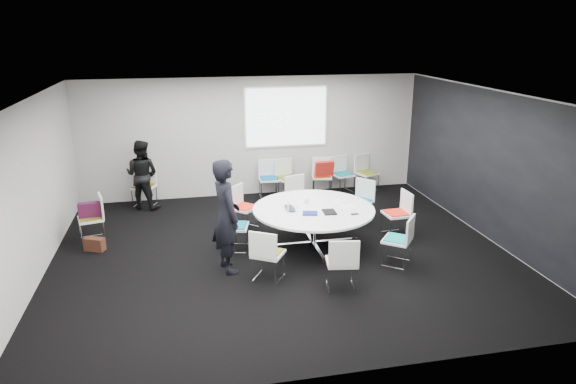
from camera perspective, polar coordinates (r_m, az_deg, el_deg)
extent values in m
cube|color=black|center=(9.34, -0.70, -6.79)|extent=(8.00, 7.00, 0.04)
cube|color=white|center=(8.55, -0.77, 10.78)|extent=(8.00, 7.00, 0.04)
cube|color=#A8A39E|center=(12.21, -3.95, 6.14)|extent=(8.00, 0.04, 2.80)
cube|color=#A8A39E|center=(5.65, 6.26, -8.26)|extent=(8.00, 0.04, 2.80)
cube|color=#A8A39E|center=(9.01, -26.70, -0.04)|extent=(0.04, 7.00, 2.80)
cube|color=#A8A39E|center=(10.36, 21.66, 2.77)|extent=(0.04, 7.00, 2.80)
cube|color=black|center=(10.35, 21.52, 2.77)|extent=(0.01, 6.94, 2.74)
cube|color=silver|center=(9.61, 2.80, -5.67)|extent=(0.90, 0.90, 0.08)
cylinder|color=silver|center=(9.49, 2.83, -3.87)|extent=(0.10, 0.10, 0.65)
cylinder|color=white|center=(9.36, 2.86, -1.91)|extent=(2.22, 2.22, 0.04)
cube|color=white|center=(12.20, -0.20, 8.33)|extent=(1.90, 0.03, 1.35)
cube|color=silver|center=(10.18, 11.83, -3.64)|extent=(0.44, 0.44, 0.42)
cube|color=white|center=(10.09, 11.91, -2.42)|extent=(0.47, 0.49, 0.04)
cube|color=red|center=(10.08, 11.92, -2.26)|extent=(0.40, 0.42, 0.03)
cube|color=white|center=(10.11, 13.05, -1.08)|extent=(0.06, 0.46, 0.42)
cube|color=silver|center=(10.74, 7.91, -2.25)|extent=(0.59, 0.59, 0.42)
cube|color=white|center=(10.67, 7.96, -1.09)|extent=(0.63, 0.63, 0.04)
cube|color=#096880|center=(10.66, 7.97, -0.94)|extent=(0.55, 0.55, 0.03)
cube|color=white|center=(10.77, 8.60, 0.35)|extent=(0.32, 0.38, 0.42)
cube|color=silver|center=(10.89, 1.27, -1.79)|extent=(0.52, 0.52, 0.42)
cube|color=white|center=(10.82, 1.28, -0.64)|extent=(0.57, 0.56, 0.04)
cube|color=#5E6F18|center=(10.81, 1.28, -0.49)|extent=(0.49, 0.48, 0.03)
cube|color=white|center=(10.92, 0.73, 0.81)|extent=(0.45, 0.17, 0.42)
cube|color=silver|center=(10.32, -4.81, -3.00)|extent=(0.59, 0.59, 0.42)
cube|color=white|center=(10.24, -4.85, -1.80)|extent=(0.64, 0.64, 0.04)
cube|color=red|center=(10.23, -4.85, -1.64)|extent=(0.55, 0.55, 0.03)
cube|color=white|center=(10.28, -5.83, -0.38)|extent=(0.34, 0.36, 0.42)
cube|color=silver|center=(9.41, -5.80, -5.16)|extent=(0.51, 0.51, 0.42)
cube|color=white|center=(9.32, -5.84, -3.86)|extent=(0.54, 0.55, 0.04)
cube|color=#086681|center=(9.31, -5.85, -3.69)|extent=(0.47, 0.48, 0.03)
cube|color=white|center=(9.27, -7.17, -2.51)|extent=(0.15, 0.45, 0.42)
cube|color=silver|center=(8.31, -2.21, -8.32)|extent=(0.58, 0.58, 0.42)
cube|color=white|center=(8.21, -2.23, -6.88)|extent=(0.62, 0.62, 0.04)
cube|color=#6D6215|center=(8.20, -2.23, -6.69)|extent=(0.54, 0.53, 0.03)
cube|color=white|center=(7.94, -2.81, -5.97)|extent=(0.41, 0.27, 0.42)
cube|color=silver|center=(8.08, 5.92, -9.22)|extent=(0.48, 0.48, 0.42)
cube|color=white|center=(7.98, 5.98, -7.75)|extent=(0.53, 0.51, 0.04)
cube|color=#DD5917|center=(7.96, 5.98, -7.56)|extent=(0.46, 0.44, 0.03)
cube|color=white|center=(7.69, 6.25, -6.88)|extent=(0.46, 0.11, 0.42)
cube|color=silver|center=(8.99, 11.92, -6.59)|extent=(0.59, 0.59, 0.42)
cube|color=white|center=(8.90, 12.02, -5.25)|extent=(0.63, 0.63, 0.04)
cube|color=#0B8885|center=(8.89, 12.03, -5.07)|extent=(0.55, 0.55, 0.03)
cube|color=white|center=(8.77, 13.44, -4.08)|extent=(0.32, 0.38, 0.42)
cube|color=silver|center=(12.20, -2.12, 0.39)|extent=(0.44, 0.44, 0.42)
cube|color=white|center=(12.14, -2.13, 1.43)|extent=(0.48, 0.46, 0.04)
cube|color=#0A5B85|center=(12.13, -2.13, 1.56)|extent=(0.42, 0.40, 0.03)
cube|color=white|center=(12.27, -2.26, 2.73)|extent=(0.46, 0.06, 0.42)
cube|color=silver|center=(12.26, -0.10, 0.48)|extent=(0.52, 0.52, 0.42)
cube|color=white|center=(12.19, -0.10, 1.51)|extent=(0.56, 0.55, 0.04)
cube|color=olive|center=(12.18, -0.10, 1.65)|extent=(0.49, 0.47, 0.03)
cube|color=white|center=(12.31, -0.55, 2.79)|extent=(0.45, 0.16, 0.42)
cube|color=silver|center=(12.43, 3.76, 0.69)|extent=(0.50, 0.50, 0.42)
cube|color=white|center=(12.36, 3.78, 1.71)|extent=(0.54, 0.52, 0.04)
cube|color=#DC4A15|center=(12.36, 3.79, 1.84)|extent=(0.47, 0.45, 0.03)
cube|color=white|center=(12.50, 3.74, 2.99)|extent=(0.46, 0.13, 0.42)
cube|color=silver|center=(12.62, 6.08, 0.90)|extent=(0.51, 0.51, 0.42)
cube|color=white|center=(12.56, 6.11, 1.90)|extent=(0.56, 0.54, 0.04)
cube|color=#0C777A|center=(12.55, 6.12, 2.04)|extent=(0.48, 0.47, 0.03)
cube|color=white|center=(12.67, 5.64, 3.14)|extent=(0.45, 0.15, 0.42)
cube|color=silver|center=(12.82, 8.72, 1.06)|extent=(0.55, 0.55, 0.42)
cube|color=white|center=(12.76, 8.77, 2.05)|extent=(0.59, 0.58, 0.04)
cube|color=olive|center=(12.75, 8.77, 2.18)|extent=(0.52, 0.51, 0.03)
cube|color=white|center=(12.85, 8.18, 3.25)|extent=(0.44, 0.21, 0.42)
cube|color=silver|center=(10.41, -20.93, -3.98)|extent=(0.51, 0.51, 0.42)
cube|color=white|center=(10.33, -21.07, -2.79)|extent=(0.54, 0.55, 0.04)
cube|color=#6D6716|center=(10.32, -21.09, -2.64)|extent=(0.47, 0.48, 0.03)
cube|color=white|center=(10.27, -20.05, -1.43)|extent=(0.15, 0.45, 0.42)
cube|color=silver|center=(12.05, -15.64, -0.52)|extent=(0.55, 0.55, 0.42)
cube|color=white|center=(11.98, -15.74, 0.52)|extent=(0.59, 0.58, 0.04)
cube|color=brown|center=(11.97, -15.75, 0.66)|extent=(0.51, 0.50, 0.03)
cube|color=white|center=(12.10, -15.41, 1.86)|extent=(0.44, 0.20, 0.42)
imported|color=black|center=(8.39, -6.88, -2.67)|extent=(0.61, 0.78, 1.90)
imported|color=black|center=(11.74, -15.91, 1.87)|extent=(0.93, 0.85, 1.55)
imported|color=#333338|center=(9.30, 0.52, -1.81)|extent=(0.24, 0.37, 0.03)
cube|color=silver|center=(9.22, 0.00, -1.22)|extent=(0.08, 0.30, 0.22)
cube|color=black|center=(9.15, 4.62, -2.23)|extent=(0.24, 0.31, 0.02)
cube|color=navy|center=(9.06, 2.47, -2.37)|extent=(0.30, 0.26, 0.03)
cube|color=silver|center=(9.74, 5.59, -1.04)|extent=(0.35, 0.37, 0.00)
cube|color=white|center=(9.52, 6.69, -1.53)|extent=(0.32, 0.24, 0.00)
cylinder|color=white|center=(9.59, 2.05, -1.00)|extent=(0.08, 0.08, 0.09)
cube|color=black|center=(9.11, 7.42, -2.45)|extent=(0.14, 0.08, 0.01)
cube|color=#46122E|center=(10.27, -21.18, -1.85)|extent=(0.41, 0.17, 0.28)
cube|color=#3E1F14|center=(9.98, -20.70, -5.45)|extent=(0.39, 0.29, 0.24)
cube|color=#B01C15|center=(12.10, 4.07, 2.62)|extent=(0.45, 0.18, 0.36)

